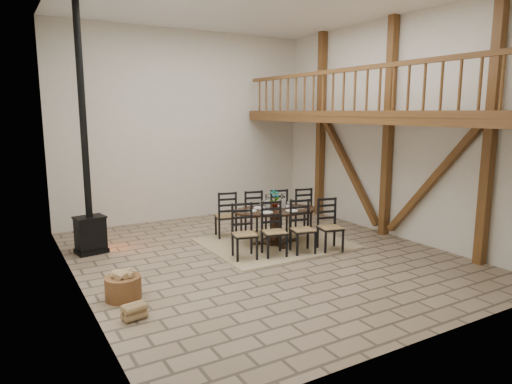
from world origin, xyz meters
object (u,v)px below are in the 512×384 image
wood_stove (88,199)px  log_stack (134,312)px  log_basket (123,287)px  dining_table (275,226)px

wood_stove → log_stack: (-0.08, -3.52, -1.03)m
log_basket → log_stack: log_basket is taller
dining_table → wood_stove: bearing=173.1°
dining_table → log_stack: dining_table is taller
log_basket → log_stack: 0.80m
wood_stove → log_basket: size_ratio=8.97×
log_basket → dining_table: bearing=20.4°
log_basket → log_stack: size_ratio=1.55×
dining_table → log_stack: size_ratio=7.60×
dining_table → log_stack: bearing=-136.6°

